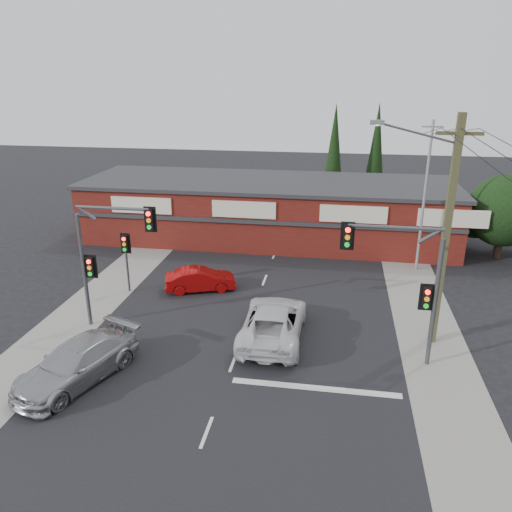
% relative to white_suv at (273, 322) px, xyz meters
% --- Properties ---
extents(ground, '(120.00, 120.00, 0.00)m').
position_rel_white_suv_xyz_m(ground, '(-1.37, -2.16, -0.81)').
color(ground, black).
rests_on(ground, ground).
extents(road_strip, '(14.00, 70.00, 0.01)m').
position_rel_white_suv_xyz_m(road_strip, '(-1.37, 2.84, -0.80)').
color(road_strip, black).
rests_on(road_strip, ground).
extents(verge_left, '(3.00, 70.00, 0.02)m').
position_rel_white_suv_xyz_m(verge_left, '(-9.87, 2.84, -0.80)').
color(verge_left, gray).
rests_on(verge_left, ground).
extents(verge_right, '(3.00, 70.00, 0.02)m').
position_rel_white_suv_xyz_m(verge_right, '(7.13, 2.84, -0.80)').
color(verge_right, gray).
rests_on(verge_right, ground).
extents(stop_line, '(6.50, 0.35, 0.01)m').
position_rel_white_suv_xyz_m(stop_line, '(2.13, -3.66, -0.79)').
color(stop_line, silver).
rests_on(stop_line, ground).
extents(white_suv, '(2.70, 5.83, 1.62)m').
position_rel_white_suv_xyz_m(white_suv, '(0.00, 0.00, 0.00)').
color(white_suv, silver).
rests_on(white_suv, ground).
extents(silver_suv, '(3.97, 5.83, 1.57)m').
position_rel_white_suv_xyz_m(silver_suv, '(-7.14, -4.61, -0.03)').
color(silver_suv, '#9FA2A4').
rests_on(silver_suv, ground).
extents(red_sedan, '(4.11, 2.56, 1.28)m').
position_rel_white_suv_xyz_m(red_sedan, '(-4.70, 4.63, -0.17)').
color(red_sedan, '#970909').
rests_on(red_sedan, ground).
extents(lane_dashes, '(0.12, 50.64, 0.01)m').
position_rel_white_suv_xyz_m(lane_dashes, '(-1.37, 4.36, -0.79)').
color(lane_dashes, silver).
rests_on(lane_dashes, ground).
extents(shop_building, '(27.30, 8.40, 4.22)m').
position_rel_white_suv_xyz_m(shop_building, '(-2.37, 14.83, 1.33)').
color(shop_building, '#541510').
rests_on(shop_building, ground).
extents(tree_cluster, '(5.90, 5.10, 5.50)m').
position_rel_white_suv_xyz_m(tree_cluster, '(13.32, 13.28, 2.09)').
color(tree_cluster, '#2D2116').
rests_on(tree_cluster, ground).
extents(conifer_near, '(1.80, 1.80, 9.25)m').
position_rel_white_suv_xyz_m(conifer_near, '(2.13, 21.84, 4.67)').
color(conifer_near, '#2D2116').
rests_on(conifer_near, ground).
extents(conifer_far, '(1.80, 1.80, 9.25)m').
position_rel_white_suv_xyz_m(conifer_far, '(5.63, 23.84, 4.67)').
color(conifer_far, '#2D2116').
rests_on(conifer_far, ground).
extents(traffic_mast_left, '(3.77, 0.27, 5.97)m').
position_rel_white_suv_xyz_m(traffic_mast_left, '(-7.80, -0.16, 3.12)').
color(traffic_mast_left, '#47494C').
rests_on(traffic_mast_left, ground).
extents(traffic_mast_right, '(3.96, 0.27, 5.97)m').
position_rel_white_suv_xyz_m(traffic_mast_right, '(5.49, -1.16, 3.14)').
color(traffic_mast_right, '#47494C').
rests_on(traffic_mast_right, ground).
extents(pedestal_signal, '(0.55, 0.27, 3.38)m').
position_rel_white_suv_xyz_m(pedestal_signal, '(-8.57, 3.85, 1.60)').
color(pedestal_signal, '#47494C').
rests_on(pedestal_signal, ground).
extents(utility_pole, '(4.38, 0.59, 10.00)m').
position_rel_white_suv_xyz_m(utility_pole, '(6.99, 0.83, 4.59)').
color(utility_pole, '#4E4B2C').
rests_on(utility_pole, ground).
extents(steel_pole, '(1.20, 0.16, 9.00)m').
position_rel_white_suv_xyz_m(steel_pole, '(7.63, 9.84, 3.89)').
color(steel_pole, gray).
rests_on(steel_pole, ground).
extents(power_lines, '(2.01, 29.00, 1.22)m').
position_rel_white_suv_xyz_m(power_lines, '(7.10, -4.63, 8.23)').
color(power_lines, black).
rests_on(power_lines, ground).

